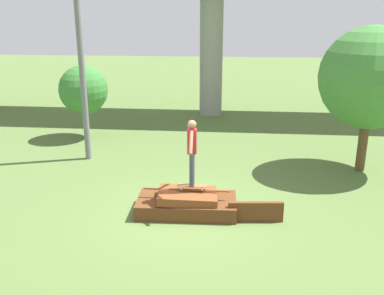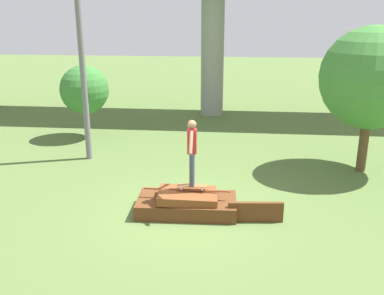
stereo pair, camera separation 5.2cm
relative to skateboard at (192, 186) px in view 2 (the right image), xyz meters
name	(u,v)px [view 2 (the right image)]	position (x,y,z in m)	size (l,w,h in m)	color
ground_plane	(187,212)	(-0.13, -0.03, -0.72)	(80.00, 80.00, 0.00)	#567038
scrap_pile	(187,203)	(-0.13, -0.05, -0.47)	(2.54, 1.33, 0.64)	#5B3319
scrap_plank_loose	(256,212)	(1.59, -0.38, -0.46)	(1.34, 0.23, 0.51)	#5B3319
skateboard	(192,186)	(0.00, 0.00, 0.00)	(0.75, 0.24, 0.09)	brown
skater	(192,148)	(0.00, 0.00, 0.99)	(0.23, 1.12, 1.68)	#383D4C
utility_pole	(79,24)	(-3.99, 3.81, 3.79)	(1.30, 0.20, 8.77)	slate
tree_behind_left	(84,90)	(-4.91, 6.33, 1.24)	(1.91, 1.91, 2.92)	brown
tree_behind_right	(372,78)	(5.11, 3.53, 2.26)	(3.12, 3.12, 4.54)	brown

